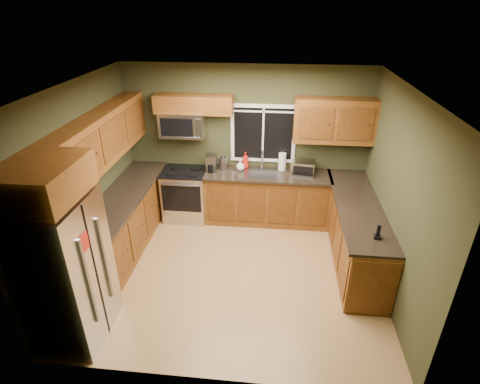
% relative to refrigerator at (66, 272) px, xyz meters
% --- Properties ---
extents(floor, '(4.20, 4.20, 0.00)m').
position_rel_refrigerator_xyz_m(floor, '(1.74, 1.30, -0.90)').
color(floor, '#9E7645').
rests_on(floor, ground).
extents(ceiling, '(4.20, 4.20, 0.00)m').
position_rel_refrigerator_xyz_m(ceiling, '(1.74, 1.30, 1.80)').
color(ceiling, white).
rests_on(ceiling, back_wall).
extents(back_wall, '(4.20, 0.00, 4.20)m').
position_rel_refrigerator_xyz_m(back_wall, '(1.74, 3.10, 0.45)').
color(back_wall, '#34361D').
rests_on(back_wall, ground).
extents(front_wall, '(4.20, 0.00, 4.20)m').
position_rel_refrigerator_xyz_m(front_wall, '(1.74, -0.50, 0.45)').
color(front_wall, '#34361D').
rests_on(front_wall, ground).
extents(left_wall, '(0.00, 3.60, 3.60)m').
position_rel_refrigerator_xyz_m(left_wall, '(-0.36, 1.30, 0.45)').
color(left_wall, '#34361D').
rests_on(left_wall, ground).
extents(right_wall, '(0.00, 3.60, 3.60)m').
position_rel_refrigerator_xyz_m(right_wall, '(3.84, 1.30, 0.45)').
color(right_wall, '#34361D').
rests_on(right_wall, ground).
extents(window, '(1.12, 0.03, 1.02)m').
position_rel_refrigerator_xyz_m(window, '(2.04, 3.08, 0.65)').
color(window, white).
rests_on(window, back_wall).
extents(base_cabinets_left, '(0.60, 2.65, 0.90)m').
position_rel_refrigerator_xyz_m(base_cabinets_left, '(-0.06, 1.78, -0.45)').
color(base_cabinets_left, brown).
rests_on(base_cabinets_left, ground).
extents(countertop_left, '(0.65, 2.65, 0.04)m').
position_rel_refrigerator_xyz_m(countertop_left, '(-0.04, 1.78, 0.02)').
color(countertop_left, black).
rests_on(countertop_left, base_cabinets_left).
extents(base_cabinets_back, '(2.17, 0.60, 0.90)m').
position_rel_refrigerator_xyz_m(base_cabinets_back, '(2.15, 2.80, -0.45)').
color(base_cabinets_back, brown).
rests_on(base_cabinets_back, ground).
extents(countertop_back, '(2.17, 0.65, 0.04)m').
position_rel_refrigerator_xyz_m(countertop_back, '(2.15, 2.78, 0.02)').
color(countertop_back, black).
rests_on(countertop_back, base_cabinets_back).
extents(base_cabinets_peninsula, '(0.60, 2.52, 0.90)m').
position_rel_refrigerator_xyz_m(base_cabinets_peninsula, '(3.54, 1.84, -0.45)').
color(base_cabinets_peninsula, brown).
rests_on(base_cabinets_peninsula, ground).
extents(countertop_peninsula, '(0.65, 2.50, 0.04)m').
position_rel_refrigerator_xyz_m(countertop_peninsula, '(3.51, 1.85, 0.02)').
color(countertop_peninsula, black).
rests_on(countertop_peninsula, base_cabinets_peninsula).
extents(upper_cabinets_left, '(0.33, 2.65, 0.72)m').
position_rel_refrigerator_xyz_m(upper_cabinets_left, '(-0.20, 1.78, 0.96)').
color(upper_cabinets_left, brown).
rests_on(upper_cabinets_left, left_wall).
extents(upper_cabinets_back_left, '(1.30, 0.33, 0.30)m').
position_rel_refrigerator_xyz_m(upper_cabinets_back_left, '(0.89, 2.94, 1.17)').
color(upper_cabinets_back_left, brown).
rests_on(upper_cabinets_back_left, back_wall).
extents(upper_cabinets_back_right, '(1.30, 0.33, 0.72)m').
position_rel_refrigerator_xyz_m(upper_cabinets_back_right, '(3.19, 2.94, 0.96)').
color(upper_cabinets_back_right, brown).
rests_on(upper_cabinets_back_right, back_wall).
extents(upper_cabinet_over_fridge, '(0.72, 0.90, 0.38)m').
position_rel_refrigerator_xyz_m(upper_cabinet_over_fridge, '(-0.00, 0.00, 1.13)').
color(upper_cabinet_over_fridge, brown).
rests_on(upper_cabinet_over_fridge, left_wall).
extents(refrigerator, '(0.74, 0.90, 1.80)m').
position_rel_refrigerator_xyz_m(refrigerator, '(0.00, 0.00, 0.00)').
color(refrigerator, '#B7B7BC').
rests_on(refrigerator, ground).
extents(range, '(0.76, 0.69, 0.94)m').
position_rel_refrigerator_xyz_m(range, '(0.69, 2.77, -0.43)').
color(range, '#B7B7BC').
rests_on(range, ground).
extents(microwave, '(0.76, 0.41, 0.42)m').
position_rel_refrigerator_xyz_m(microwave, '(0.69, 2.91, 0.83)').
color(microwave, '#B7B7BC').
rests_on(microwave, back_wall).
extents(sink, '(0.60, 0.42, 0.36)m').
position_rel_refrigerator_xyz_m(sink, '(2.04, 2.79, 0.05)').
color(sink, slate).
rests_on(sink, countertop_back).
extents(toaster_oven, '(0.42, 0.35, 0.24)m').
position_rel_refrigerator_xyz_m(toaster_oven, '(2.74, 2.82, 0.16)').
color(toaster_oven, '#B7B7BC').
rests_on(toaster_oven, countertop_back).
extents(coffee_maker, '(0.19, 0.25, 0.29)m').
position_rel_refrigerator_xyz_m(coffee_maker, '(1.17, 2.81, 0.18)').
color(coffee_maker, slate).
rests_on(coffee_maker, countertop_back).
extents(kettle, '(0.20, 0.20, 0.27)m').
position_rel_refrigerator_xyz_m(kettle, '(1.36, 2.89, 0.16)').
color(kettle, '#B7B7BC').
rests_on(kettle, countertop_back).
extents(paper_towel_roll, '(0.13, 0.13, 0.34)m').
position_rel_refrigerator_xyz_m(paper_towel_roll, '(2.39, 2.98, 0.19)').
color(paper_towel_roll, white).
rests_on(paper_towel_roll, countertop_back).
extents(soap_bottle_a, '(0.13, 0.13, 0.29)m').
position_rel_refrigerator_xyz_m(soap_bottle_a, '(1.75, 3.00, 0.19)').
color(soap_bottle_a, red).
rests_on(soap_bottle_a, countertop_back).
extents(soap_bottle_b, '(0.11, 0.11, 0.19)m').
position_rel_refrigerator_xyz_m(soap_bottle_b, '(2.38, 3.00, 0.14)').
color(soap_bottle_b, white).
rests_on(soap_bottle_b, countertop_back).
extents(soap_bottle_c, '(0.16, 0.16, 0.19)m').
position_rel_refrigerator_xyz_m(soap_bottle_c, '(1.67, 2.88, 0.13)').
color(soap_bottle_c, white).
rests_on(soap_bottle_c, countertop_back).
extents(cordless_phone, '(0.10, 0.10, 0.19)m').
position_rel_refrigerator_xyz_m(cordless_phone, '(3.59, 0.98, 0.10)').
color(cordless_phone, black).
rests_on(cordless_phone, countertop_peninsula).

